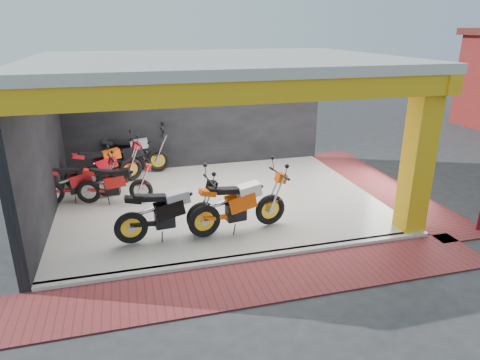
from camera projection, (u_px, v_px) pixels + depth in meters
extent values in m
plane|color=#2D2D30|center=(238.00, 237.00, 9.40)|extent=(80.00, 80.00, 0.00)
cube|color=silver|center=(219.00, 201.00, 11.20)|extent=(8.00, 6.00, 0.10)
cube|color=beige|center=(216.00, 61.00, 9.99)|extent=(8.40, 6.40, 0.20)
cube|color=black|center=(196.00, 114.00, 13.44)|extent=(8.20, 0.20, 3.50)
cube|color=black|center=(39.00, 149.00, 9.61)|extent=(0.20, 6.20, 3.50)
cube|color=gold|center=(418.00, 157.00, 9.05)|extent=(0.50, 0.50, 3.50)
cube|color=gold|center=(253.00, 91.00, 7.37)|extent=(8.40, 0.30, 0.40)
cube|color=gold|center=(367.00, 70.00, 11.08)|extent=(0.30, 6.40, 0.40)
cube|color=silver|center=(252.00, 257.00, 8.45)|extent=(8.00, 0.20, 0.10)
cube|color=maroon|center=(264.00, 280.00, 7.76)|extent=(9.00, 1.40, 0.03)
cube|color=maroon|center=(380.00, 185.00, 12.39)|extent=(1.40, 7.00, 0.03)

